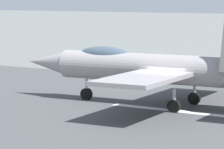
% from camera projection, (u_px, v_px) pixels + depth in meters
% --- Properties ---
extents(ground_plane, '(400.00, 400.00, 0.00)m').
position_uv_depth(ground_plane, '(164.00, 110.00, 37.86)').
color(ground_plane, slate).
extents(runway_strip, '(240.00, 26.00, 0.02)m').
position_uv_depth(runway_strip, '(164.00, 110.00, 37.85)').
color(runway_strip, '#444648').
rests_on(runway_strip, ground).
extents(fighter_jet, '(17.66, 14.72, 5.56)m').
position_uv_depth(fighter_jet, '(158.00, 68.00, 38.93)').
color(fighter_jet, gray).
rests_on(fighter_jet, ground).
extents(marker_cone_mid, '(0.44, 0.44, 0.55)m').
position_uv_depth(marker_cone_mid, '(170.00, 78.00, 50.56)').
color(marker_cone_mid, orange).
rests_on(marker_cone_mid, ground).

